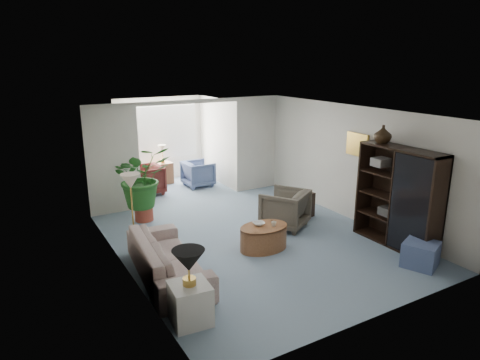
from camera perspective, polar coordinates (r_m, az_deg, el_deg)
floor at (r=8.51m, az=2.05°, el=-8.10°), size 6.00×6.00×0.00m
sunroom_floor at (r=11.97m, az=-8.44°, el=-1.12°), size 2.60×2.60×0.00m
back_pier_left at (r=10.08m, az=-16.42°, el=2.56°), size 1.20×0.12×2.50m
back_pier_right at (r=11.54m, az=2.19°, el=4.82°), size 1.20×0.12×2.50m
back_header at (r=10.49m, az=-6.70°, el=10.24°), size 2.60×0.12×0.10m
window_pane at (r=12.64m, az=-10.54°, el=6.21°), size 2.20×0.02×1.50m
window_blinds at (r=12.61m, az=-10.49°, el=6.19°), size 2.20×0.02×1.50m
framed_picture at (r=9.42m, az=15.30°, el=4.55°), size 0.04×0.50×0.40m
sofa at (r=7.19m, az=-9.54°, el=-10.12°), size 1.10×2.34×0.66m
end_table at (r=6.04m, az=-6.61°, el=-15.91°), size 0.56×0.56×0.56m
table_lamp at (r=5.74m, az=-6.81°, el=-10.54°), size 0.44×0.44×0.30m
floor_lamp at (r=8.24m, az=-14.30°, el=-0.16°), size 0.36×0.36×0.28m
coffee_table at (r=8.13m, az=3.15°, el=-7.59°), size 1.14×1.14×0.45m
coffee_bowl at (r=8.08m, az=2.48°, el=-5.78°), size 0.26×0.26×0.05m
coffee_cup at (r=8.02m, az=4.47°, el=-5.83°), size 0.12×0.12×0.09m
wingback_chair at (r=9.12m, az=5.95°, el=-3.79°), size 1.20×1.20×0.80m
side_table_dark at (r=9.79m, az=8.23°, el=-3.27°), size 0.53×0.45×0.55m
entertainment_cabinet at (r=8.57m, az=20.19°, el=-2.18°), size 0.45×1.70×1.89m
cabinet_urn at (r=8.63m, az=18.37°, el=5.77°), size 0.33×0.33×0.35m
ottoman at (r=8.10m, az=22.76°, el=-9.03°), size 0.71×0.71×0.43m
plant_pot at (r=9.74m, az=-12.58°, el=-4.32°), size 0.40×0.40×0.32m
house_plant at (r=9.49m, az=-12.88°, el=0.42°), size 1.21×1.05×1.35m
sunroom_chair_blue at (r=12.05m, az=-5.54°, el=0.84°), size 0.79×0.77×0.70m
sunroom_chair_maroon at (r=11.53m, az=-12.33°, el=0.00°), size 0.86×0.84×0.76m
sunroom_table at (r=12.47m, az=-10.11°, el=0.93°), size 0.50×0.39×0.60m
shelf_clutter at (r=8.42m, az=20.66°, el=-1.50°), size 0.30×1.22×1.06m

